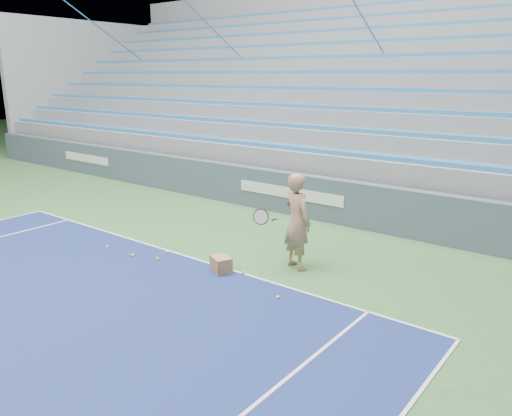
{
  "coord_description": "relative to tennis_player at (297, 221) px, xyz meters",
  "views": [
    {
      "loc": [
        7.08,
        5.25,
        3.57
      ],
      "look_at": [
        1.52,
        12.38,
        1.15
      ],
      "focal_mm": 35.0,
      "sensor_mm": 36.0,
      "label": 1
    }
  ],
  "objects": [
    {
      "name": "bleachers",
      "position": [
        -2.19,
        8.83,
        1.44
      ],
      "size": [
        31.0,
        9.15,
        7.3
      ],
      "color": "gray",
      "rests_on": "ground"
    },
    {
      "name": "sponsor_barrier",
      "position": [
        -2.18,
        3.11,
        -0.37
      ],
      "size": [
        30.0,
        0.32,
        1.1
      ],
      "color": "#3F4E60",
      "rests_on": "ground"
    },
    {
      "name": "ball_box",
      "position": [
        -0.98,
        -1.05,
        -0.77
      ],
      "size": [
        0.49,
        0.45,
        0.3
      ],
      "color": "#9A714A",
      "rests_on": "ground"
    },
    {
      "name": "tennis_ball_6",
      "position": [
        -1.42,
        -0.66,
        -0.89
      ],
      "size": [
        0.07,
        0.07,
        0.07
      ],
      "primitive_type": "sphere",
      "color": "#C8EB30",
      "rests_on": "ground"
    },
    {
      "name": "tennis_ball_5",
      "position": [
        0.55,
        -1.36,
        -0.89
      ],
      "size": [
        0.07,
        0.07,
        0.07
      ],
      "primitive_type": "sphere",
      "color": "#C8EB30",
      "rests_on": "ground"
    },
    {
      "name": "tennis_ball_4",
      "position": [
        -0.57,
        -0.9,
        -0.89
      ],
      "size": [
        0.07,
        0.07,
        0.07
      ],
      "primitive_type": "sphere",
      "color": "#C8EB30",
      "rests_on": "ground"
    },
    {
      "name": "tennis_ball_2",
      "position": [
        -3.77,
        -1.55,
        -0.89
      ],
      "size": [
        0.07,
        0.07,
        0.07
      ],
      "primitive_type": "sphere",
      "color": "#C8EB30",
      "rests_on": "ground"
    },
    {
      "name": "tennis_ball_3",
      "position": [
        -2.51,
        -1.01,
        -0.89
      ],
      "size": [
        0.07,
        0.07,
        0.07
      ],
      "primitive_type": "sphere",
      "color": "#C8EB30",
      "rests_on": "ground"
    },
    {
      "name": "tennis_ball_1",
      "position": [
        -2.37,
        -1.38,
        -0.89
      ],
      "size": [
        0.07,
        0.07,
        0.07
      ],
      "primitive_type": "sphere",
      "color": "#C8EB30",
      "rests_on": "ground"
    },
    {
      "name": "tennis_ball_0",
      "position": [
        -2.93,
        -1.55,
        -0.89
      ],
      "size": [
        0.07,
        0.07,
        0.07
      ],
      "primitive_type": "sphere",
      "color": "#C8EB30",
      "rests_on": "ground"
    },
    {
      "name": "tennis_player",
      "position": [
        0.0,
        0.0,
        0.0
      ],
      "size": [
        0.99,
        0.94,
        1.84
      ],
      "color": "tan",
      "rests_on": "ground"
    }
  ]
}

